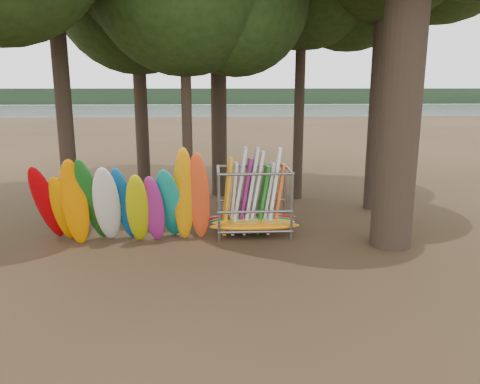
{
  "coord_description": "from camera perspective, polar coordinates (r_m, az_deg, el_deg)",
  "views": [
    {
      "loc": [
        -0.37,
        -13.18,
        4.76
      ],
      "look_at": [
        0.49,
        1.5,
        1.4
      ],
      "focal_mm": 35.0,
      "sensor_mm": 36.0,
      "label": 1
    }
  ],
  "objects": [
    {
      "name": "ground",
      "position": [
        14.02,
        -1.64,
        -6.98
      ],
      "size": [
        120.0,
        120.0,
        0.0
      ],
      "primitive_type": "plane",
      "color": "#47331E",
      "rests_on": "ground"
    },
    {
      "name": "storage_rack",
      "position": [
        15.17,
        1.64,
        -1.41
      ],
      "size": [
        2.98,
        1.55,
        2.88
      ],
      "color": "slate",
      "rests_on": "ground"
    },
    {
      "name": "far_shore",
      "position": [
        123.21,
        -3.22,
        11.57
      ],
      "size": [
        160.0,
        4.0,
        4.0
      ],
      "primitive_type": "cube",
      "color": "black",
      "rests_on": "ground"
    },
    {
      "name": "kayak_row",
      "position": [
        14.39,
        -14.24,
        -1.41
      ],
      "size": [
        5.23,
        2.27,
        3.2
      ],
      "color": "#C4030A",
      "rests_on": "ground"
    },
    {
      "name": "lake",
      "position": [
        73.34,
        -3.07,
        9.13
      ],
      "size": [
        160.0,
        160.0,
        0.0
      ],
      "primitive_type": "plane",
      "color": "gray",
      "rests_on": "ground"
    }
  ]
}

